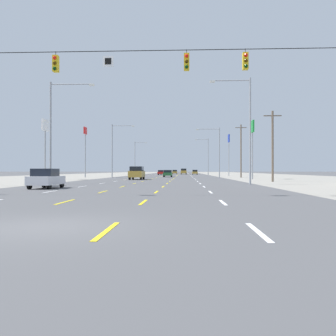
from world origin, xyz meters
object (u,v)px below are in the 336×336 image
at_px(suv_inner_left_near, 137,173).
at_px(hatchback_far_right_far, 195,172).
at_px(streetlight_right_row_1, 217,148).
at_px(streetlight_right_row_2, 207,154).
at_px(pole_sign_left_row_1, 45,133).
at_px(pole_sign_right_row_1, 252,134).
at_px(sedan_center_turn_mid, 168,173).
at_px(pole_sign_right_row_2, 229,145).
at_px(streetlight_left_row_2, 136,156).
at_px(sedan_inner_left_farther, 163,172).
at_px(streetlight_right_row_0, 246,123).
at_px(hatchback_far_left_nearest, 46,178).
at_px(suv_inner_right_farthest, 184,171).
at_px(pole_sign_left_row_2, 85,141).
at_px(streetlight_left_row_0, 55,125).
at_px(hatchback_center_turn_distant_a, 175,172).
at_px(sedan_inner_left_midfar, 161,172).
at_px(streetlight_left_row_1, 114,147).

xyz_separation_m(suv_inner_left_near, hatchback_far_right_far, (10.65, 63.35, -0.24)).
bearing_deg(streetlight_right_row_1, streetlight_right_row_2, 89.73).
height_order(pole_sign_left_row_1, pole_sign_right_row_1, pole_sign_right_row_1).
bearing_deg(sedan_center_turn_mid, pole_sign_right_row_2, 43.40).
bearing_deg(streetlight_left_row_2, sedan_inner_left_farther, 70.77).
xyz_separation_m(pole_sign_left_row_1, streetlight_right_row_1, (26.59, 15.82, -1.33)).
bearing_deg(streetlight_right_row_0, pole_sign_left_row_1, 149.31).
distance_m(hatchback_far_left_nearest, suv_inner_right_farthest, 96.76).
bearing_deg(pole_sign_right_row_1, sedan_center_turn_mid, 128.68).
distance_m(pole_sign_left_row_2, streetlight_right_row_0, 43.62).
distance_m(suv_inner_right_farthest, streetlight_left_row_0, 88.48).
xyz_separation_m(suv_inner_left_near, streetlight_right_row_2, (13.43, 45.29, 4.78)).
relative_size(sedan_center_turn_mid, pole_sign_left_row_2, 0.45).
bearing_deg(hatchback_center_turn_distant_a, sedan_inner_left_midfar, -98.80).
bearing_deg(hatchback_center_turn_distant_a, streetlight_left_row_1, -98.95).
relative_size(hatchback_far_right_far, streetlight_left_row_0, 0.37).
distance_m(streetlight_right_row_1, streetlight_right_row_2, 31.66).
distance_m(pole_sign_right_row_2, streetlight_left_row_1, 32.01).
xyz_separation_m(streetlight_left_row_0, streetlight_right_row_1, (19.35, 31.66, -0.57)).
distance_m(suv_inner_right_farthest, streetlight_left_row_1, 57.43).
xyz_separation_m(hatchback_center_turn_distant_a, streetlight_right_row_1, (9.50, -62.72, 4.73)).
xyz_separation_m(sedan_inner_left_midfar, pole_sign_right_row_2, (17.87, -18.86, 6.87)).
bearing_deg(pole_sign_left_row_1, streetlight_left_row_1, 65.51).
distance_m(hatchback_far_left_nearest, hatchback_center_turn_distant_a, 103.46).
xyz_separation_m(hatchback_far_right_far, suv_inner_right_farthest, (-3.65, 5.99, 0.24)).
distance_m(suv_inner_right_farthest, streetlight_right_row_0, 87.75).
relative_size(sedan_center_turn_mid, streetlight_right_row_0, 0.42).
bearing_deg(pole_sign_left_row_1, sedan_inner_left_midfar, 76.32).
height_order(suv_inner_left_near, streetlight_left_row_2, streetlight_left_row_2).
bearing_deg(pole_sign_left_row_2, streetlight_right_row_0, -53.38).
relative_size(pole_sign_left_row_1, streetlight_right_row_2, 0.88).
bearing_deg(streetlight_left_row_1, pole_sign_left_row_1, -114.49).
height_order(hatchback_far_right_far, streetlight_left_row_1, streetlight_left_row_1).
xyz_separation_m(sedan_center_turn_mid, streetlight_left_row_2, (-9.96, 24.32, 4.61)).
bearing_deg(streetlight_right_row_1, pole_sign_left_row_2, 172.65).
relative_size(hatchback_far_right_far, pole_sign_left_row_2, 0.39).
bearing_deg(suv_inner_left_near, pole_sign_right_row_1, 10.21).
height_order(suv_inner_left_near, pole_sign_left_row_1, pole_sign_left_row_1).
distance_m(sedan_inner_left_midfar, sedan_inner_left_farther, 10.62).
xyz_separation_m(hatchback_far_left_nearest, streetlight_right_row_1, (16.84, 40.48, 4.73)).
bearing_deg(streetlight_left_row_0, hatchback_far_right_far, 78.39).
xyz_separation_m(hatchback_center_turn_distant_a, streetlight_left_row_0, (-9.85, -94.37, 5.30)).
xyz_separation_m(hatchback_center_turn_distant_a, pole_sign_right_row_2, (14.31, -41.82, 6.84)).
height_order(hatchback_far_left_nearest, sedan_inner_left_midfar, hatchback_far_left_nearest).
bearing_deg(hatchback_center_turn_distant_a, suv_inner_right_farthest, -65.37).
distance_m(suv_inner_right_farthest, pole_sign_left_row_2, 56.26).
relative_size(suv_inner_left_near, hatchback_center_turn_distant_a, 1.26).
bearing_deg(pole_sign_left_row_2, pole_sign_right_row_2, 29.76).
bearing_deg(sedan_inner_left_farther, streetlight_left_row_0, -94.45).
relative_size(streetlight_right_row_0, streetlight_right_row_2, 1.05).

